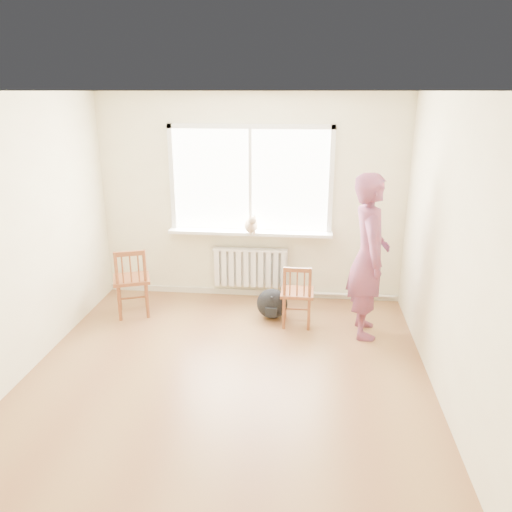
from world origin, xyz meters
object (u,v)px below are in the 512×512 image
(chair_right, at_px, (297,295))
(backpack, at_px, (272,304))
(chair_left, at_px, (132,282))
(cat, at_px, (251,225))
(person, at_px, (369,256))

(chair_right, bearing_deg, backpack, -30.41)
(chair_left, xyz_separation_m, cat, (1.42, 0.63, 0.61))
(chair_right, bearing_deg, chair_left, -1.65)
(chair_right, distance_m, cat, 1.15)
(backpack, bearing_deg, cat, 121.47)
(chair_right, height_order, cat, cat)
(chair_left, distance_m, backpack, 1.76)
(person, relative_size, cat, 4.82)
(person, bearing_deg, chair_left, 84.52)
(chair_left, xyz_separation_m, backpack, (1.74, 0.11, -0.26))
(chair_right, relative_size, cat, 2.00)
(chair_left, bearing_deg, backpack, 162.70)
(person, bearing_deg, cat, 58.58)
(chair_left, bearing_deg, cat, -177.05)
(chair_right, relative_size, backpack, 2.03)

